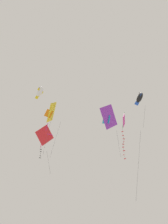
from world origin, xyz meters
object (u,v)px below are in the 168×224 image
(kite_delta_upper_right, at_px, (108,117))
(kite_delta_far_centre, at_px, (51,112))
(kite_fish_highest, at_px, (40,92))
(kite_diamond_mid_left, at_px, (45,135))
(kite_diamond_near_left, at_px, (124,123))
(kite_fish_near_right, at_px, (140,98))

(kite_delta_upper_right, bearing_deg, kite_delta_far_centre, 95.23)
(kite_fish_highest, distance_m, kite_delta_upper_right, 7.42)
(kite_fish_highest, xyz_separation_m, kite_delta_upper_right, (1.23, -6.70, -2.96))
(kite_delta_far_centre, bearing_deg, kite_delta_upper_right, -115.09)
(kite_fish_highest, height_order, kite_diamond_mid_left, kite_fish_highest)
(kite_diamond_near_left, xyz_separation_m, kite_delta_upper_right, (2.69, 1.81, 1.94))
(kite_delta_far_centre, bearing_deg, kite_fish_highest, 152.23)
(kite_fish_highest, xyz_separation_m, kite_diamond_near_left, (-1.46, -8.51, -4.90))
(kite_fish_near_right, distance_m, kite_delta_upper_right, 6.11)
(kite_delta_upper_right, bearing_deg, kite_diamond_near_left, -131.31)
(kite_fish_highest, xyz_separation_m, kite_delta_far_centre, (2.26, -0.49, -1.26))
(kite_diamond_mid_left, relative_size, kite_diamond_near_left, 0.67)
(kite_diamond_near_left, distance_m, kite_delta_upper_right, 3.78)
(kite_fish_near_right, bearing_deg, kite_delta_far_centre, 94.64)
(kite_diamond_near_left, bearing_deg, kite_fish_highest, 72.28)
(kite_diamond_near_left, distance_m, kite_delta_far_centre, 9.56)
(kite_diamond_mid_left, bearing_deg, kite_fish_highest, -154.05)
(kite_diamond_mid_left, distance_m, kite_delta_far_centre, 2.63)
(kite_diamond_mid_left, distance_m, kite_fish_near_right, 11.11)
(kite_fish_highest, xyz_separation_m, kite_diamond_mid_left, (2.22, 0.07, -3.83))
(kite_delta_far_centre, relative_size, kite_delta_upper_right, 1.20)
(kite_diamond_mid_left, bearing_deg, kite_fish_near_right, -49.67)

